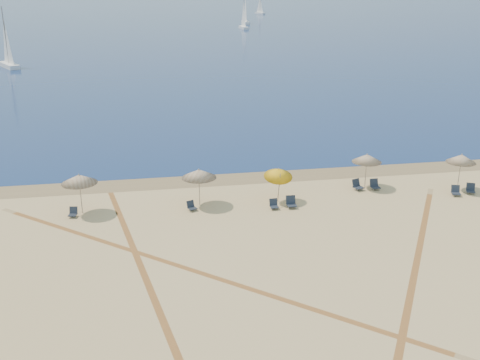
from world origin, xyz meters
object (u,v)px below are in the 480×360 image
object	(u,v)px
umbrella_2	(199,174)
sailboat_0	(7,49)
umbrella_1	(79,179)
umbrella_5	(461,159)
chair_3	(191,206)
chair_7	(375,185)
sailboat_2	(244,19)
chair_8	(456,191)
chair_9	(471,189)
umbrella_3	(278,173)
chair_6	(357,185)
sailboat_1	(246,13)
sailboat_3	(260,8)
umbrella_4	(367,158)
chair_4	(274,204)
chair_5	(291,202)
chair_2	(73,213)

from	to	relation	value
umbrella_2	sailboat_0	distance (m)	66.04
umbrella_1	umbrella_5	world-z (taller)	umbrella_5
chair_3	chair_7	size ratio (longest dim) A/B	1.04
chair_3	sailboat_2	world-z (taller)	sailboat_2
sailboat_0	sailboat_2	size ratio (longest dim) A/B	1.12
chair_8	sailboat_0	world-z (taller)	sailboat_0
umbrella_5	chair_9	distance (m)	2.20
umbrella_3	chair_9	distance (m)	13.55
umbrella_1	umbrella_5	size ratio (longest dim) A/B	0.99
umbrella_1	umbrella_2	world-z (taller)	umbrella_1
umbrella_2	chair_9	world-z (taller)	umbrella_2
chair_6	chair_8	world-z (taller)	chair_6
chair_7	chair_6	bearing A→B (deg)	173.63
umbrella_1	umbrella_5	xyz separation A→B (m)	(25.47, -0.26, 0.02)
chair_8	sailboat_1	bearing A→B (deg)	101.60
chair_7	sailboat_3	world-z (taller)	sailboat_3
sailboat_3	chair_3	bearing A→B (deg)	-129.17
umbrella_5	sailboat_2	size ratio (longest dim) A/B	0.32
umbrella_4	chair_4	world-z (taller)	umbrella_4
chair_3	chair_5	distance (m)	6.43
umbrella_1	sailboat_0	world-z (taller)	sailboat_0
chair_7	chair_8	xyz separation A→B (m)	(4.99, -2.05, -0.01)
umbrella_1	chair_9	size ratio (longest dim) A/B	3.15
sailboat_2	sailboat_3	size ratio (longest dim) A/B	1.21
chair_5	chair_9	distance (m)	12.80
chair_9	sailboat_0	size ratio (longest dim) A/B	0.09
chair_2	chair_9	bearing A→B (deg)	9.36
umbrella_3	umbrella_4	distance (m)	6.90
sailboat_2	sailboat_3	distance (m)	56.19
sailboat_1	sailboat_3	distance (m)	40.95
chair_2	chair_5	xyz separation A→B (m)	(13.75, -0.83, 0.06)
umbrella_1	chair_6	size ratio (longest dim) A/B	2.98
umbrella_2	chair_6	xyz separation A→B (m)	(11.15, 0.91, -1.84)
umbrella_4	umbrella_5	size ratio (longest dim) A/B	0.94
umbrella_4	chair_2	xyz separation A→B (m)	(-19.82, -1.87, -1.87)
umbrella_2	umbrella_5	size ratio (longest dim) A/B	0.95
chair_3	sailboat_0	size ratio (longest dim) A/B	0.08
umbrella_5	umbrella_3	bearing A→B (deg)	179.89
chair_3	sailboat_3	distance (m)	178.83
chair_5	sailboat_0	xyz separation A→B (m)	(-29.64, 62.97, 2.50)
chair_2	sailboat_2	distance (m)	124.23
chair_6	sailboat_1	distance (m)	134.49
umbrella_3	chair_2	bearing A→B (deg)	-178.91
chair_7	sailboat_2	world-z (taller)	sailboat_2
chair_2	chair_6	size ratio (longest dim) A/B	0.75
chair_4	chair_8	bearing A→B (deg)	-1.60
umbrella_1	chair_8	xyz separation A→B (m)	(24.81, -1.18, -1.98)
chair_3	chair_9	xyz separation A→B (m)	(19.20, -0.26, 0.04)
umbrella_3	umbrella_5	size ratio (longest dim) A/B	0.95
sailboat_0	chair_4	bearing A→B (deg)	-92.80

